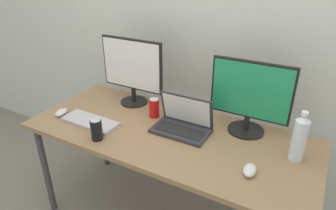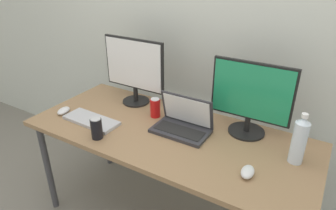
{
  "view_description": "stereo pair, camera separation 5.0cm",
  "coord_description": "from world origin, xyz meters",
  "px_view_note": "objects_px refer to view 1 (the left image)",
  "views": [
    {
      "loc": [
        0.74,
        -1.34,
        1.68
      ],
      "look_at": [
        0.0,
        0.0,
        0.92
      ],
      "focal_mm": 32.0,
      "sensor_mm": 36.0,
      "label": 1
    },
    {
      "loc": [
        0.79,
        -1.31,
        1.68
      ],
      "look_at": [
        0.0,
        0.0,
        0.92
      ],
      "focal_mm": 32.0,
      "sensor_mm": 36.0,
      "label": 2
    }
  ],
  "objects_px": {
    "mouse_by_laptop": "(61,112)",
    "soda_can_by_laptop": "(154,108)",
    "keyboard_main": "(90,122)",
    "soda_can_near_keyboard": "(96,130)",
    "monitor_center": "(250,96)",
    "laptop_silver": "(183,123)",
    "monitor_left": "(132,69)",
    "mouse_by_keyboard": "(250,170)",
    "water_bottle": "(299,138)",
    "work_desk": "(168,141)"
  },
  "relations": [
    {
      "from": "work_desk",
      "to": "mouse_by_laptop",
      "type": "height_order",
      "value": "mouse_by_laptop"
    },
    {
      "from": "keyboard_main",
      "to": "mouse_by_laptop",
      "type": "bearing_deg",
      "value": -176.21
    },
    {
      "from": "mouse_by_laptop",
      "to": "soda_can_near_keyboard",
      "type": "height_order",
      "value": "soda_can_near_keyboard"
    },
    {
      "from": "keyboard_main",
      "to": "water_bottle",
      "type": "distance_m",
      "value": 1.21
    },
    {
      "from": "monitor_left",
      "to": "mouse_by_laptop",
      "type": "xyz_separation_m",
      "value": [
        -0.31,
        -0.39,
        -0.24
      ]
    },
    {
      "from": "mouse_by_laptop",
      "to": "laptop_silver",
      "type": "bearing_deg",
      "value": 2.13
    },
    {
      "from": "mouse_by_laptop",
      "to": "water_bottle",
      "type": "relative_size",
      "value": 0.38
    },
    {
      "from": "work_desk",
      "to": "monitor_left",
      "type": "xyz_separation_m",
      "value": [
        -0.41,
        0.23,
        0.32
      ]
    },
    {
      "from": "monitor_left",
      "to": "soda_can_near_keyboard",
      "type": "height_order",
      "value": "monitor_left"
    },
    {
      "from": "work_desk",
      "to": "keyboard_main",
      "type": "relative_size",
      "value": 4.64
    },
    {
      "from": "mouse_by_laptop",
      "to": "mouse_by_keyboard",
      "type": "bearing_deg",
      "value": -12.71
    },
    {
      "from": "work_desk",
      "to": "monitor_center",
      "type": "distance_m",
      "value": 0.55
    },
    {
      "from": "monitor_center",
      "to": "soda_can_by_laptop",
      "type": "relative_size",
      "value": 3.67
    },
    {
      "from": "mouse_by_laptop",
      "to": "work_desk",
      "type": "bearing_deg",
      "value": -1.15
    },
    {
      "from": "monitor_left",
      "to": "laptop_silver",
      "type": "distance_m",
      "value": 0.54
    },
    {
      "from": "monitor_center",
      "to": "soda_can_by_laptop",
      "type": "distance_m",
      "value": 0.61
    },
    {
      "from": "mouse_by_keyboard",
      "to": "water_bottle",
      "type": "bearing_deg",
      "value": 48.5
    },
    {
      "from": "keyboard_main",
      "to": "soda_can_near_keyboard",
      "type": "height_order",
      "value": "soda_can_near_keyboard"
    },
    {
      "from": "keyboard_main",
      "to": "mouse_by_keyboard",
      "type": "distance_m",
      "value": 1.01
    },
    {
      "from": "work_desk",
      "to": "laptop_silver",
      "type": "distance_m",
      "value": 0.15
    },
    {
      "from": "water_bottle",
      "to": "soda_can_by_laptop",
      "type": "relative_size",
      "value": 2.19
    },
    {
      "from": "laptop_silver",
      "to": "mouse_by_laptop",
      "type": "bearing_deg",
      "value": -164.68
    },
    {
      "from": "keyboard_main",
      "to": "mouse_by_keyboard",
      "type": "relative_size",
      "value": 3.57
    },
    {
      "from": "keyboard_main",
      "to": "soda_can_by_laptop",
      "type": "xyz_separation_m",
      "value": [
        0.31,
        0.27,
        0.05
      ]
    },
    {
      "from": "mouse_by_keyboard",
      "to": "soda_can_near_keyboard",
      "type": "relative_size",
      "value": 0.82
    },
    {
      "from": "work_desk",
      "to": "water_bottle",
      "type": "height_order",
      "value": "water_bottle"
    },
    {
      "from": "mouse_by_laptop",
      "to": "soda_can_by_laptop",
      "type": "bearing_deg",
      "value": 13.77
    },
    {
      "from": "monitor_left",
      "to": "water_bottle",
      "type": "bearing_deg",
      "value": -7.41
    },
    {
      "from": "monitor_left",
      "to": "soda_can_near_keyboard",
      "type": "bearing_deg",
      "value": -79.55
    },
    {
      "from": "keyboard_main",
      "to": "water_bottle",
      "type": "bearing_deg",
      "value": 12.69
    },
    {
      "from": "monitor_center",
      "to": "soda_can_by_laptop",
      "type": "height_order",
      "value": "monitor_center"
    },
    {
      "from": "soda_can_near_keyboard",
      "to": "laptop_silver",
      "type": "bearing_deg",
      "value": 40.38
    },
    {
      "from": "work_desk",
      "to": "soda_can_by_laptop",
      "type": "bearing_deg",
      "value": 143.83
    },
    {
      "from": "keyboard_main",
      "to": "water_bottle",
      "type": "height_order",
      "value": "water_bottle"
    },
    {
      "from": "mouse_by_laptop",
      "to": "water_bottle",
      "type": "height_order",
      "value": "water_bottle"
    },
    {
      "from": "soda_can_by_laptop",
      "to": "work_desk",
      "type": "bearing_deg",
      "value": -36.17
    },
    {
      "from": "laptop_silver",
      "to": "mouse_by_keyboard",
      "type": "height_order",
      "value": "laptop_silver"
    },
    {
      "from": "mouse_by_keyboard",
      "to": "water_bottle",
      "type": "relative_size",
      "value": 0.38
    },
    {
      "from": "keyboard_main",
      "to": "laptop_silver",
      "type": "bearing_deg",
      "value": 22.31
    },
    {
      "from": "monitor_left",
      "to": "soda_can_by_laptop",
      "type": "relative_size",
      "value": 3.7
    },
    {
      "from": "work_desk",
      "to": "mouse_by_keyboard",
      "type": "relative_size",
      "value": 16.56
    },
    {
      "from": "soda_can_by_laptop",
      "to": "mouse_by_keyboard",
      "type": "bearing_deg",
      "value": -20.99
    },
    {
      "from": "water_bottle",
      "to": "soda_can_by_laptop",
      "type": "xyz_separation_m",
      "value": [
        -0.88,
        0.04,
        -0.07
      ]
    },
    {
      "from": "keyboard_main",
      "to": "work_desk",
      "type": "bearing_deg",
      "value": 18.38
    },
    {
      "from": "monitor_center",
      "to": "laptop_silver",
      "type": "relative_size",
      "value": 1.38
    },
    {
      "from": "soda_can_near_keyboard",
      "to": "soda_can_by_laptop",
      "type": "distance_m",
      "value": 0.42
    },
    {
      "from": "mouse_by_keyboard",
      "to": "soda_can_near_keyboard",
      "type": "xyz_separation_m",
      "value": [
        -0.85,
        -0.12,
        0.04
      ]
    },
    {
      "from": "monitor_left",
      "to": "keyboard_main",
      "type": "xyz_separation_m",
      "value": [
        -0.07,
        -0.38,
        -0.25
      ]
    },
    {
      "from": "keyboard_main",
      "to": "soda_can_near_keyboard",
      "type": "relative_size",
      "value": 2.95
    },
    {
      "from": "water_bottle",
      "to": "soda_can_near_keyboard",
      "type": "distance_m",
      "value": 1.08
    }
  ]
}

